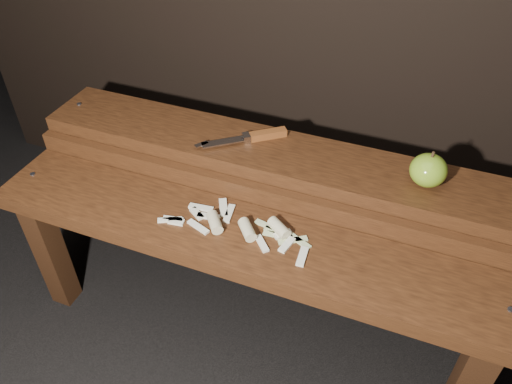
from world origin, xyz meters
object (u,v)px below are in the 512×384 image
(bench_front_tier, at_px, (237,257))
(knife, at_px, (256,136))
(bench_rear_tier, at_px, (271,177))
(apple, at_px, (428,170))

(bench_front_tier, relative_size, knife, 6.23)
(bench_rear_tier, height_order, knife, knife)
(bench_rear_tier, relative_size, knife, 6.23)
(bench_front_tier, height_order, knife, knife)
(bench_front_tier, distance_m, bench_rear_tier, 0.23)
(bench_rear_tier, distance_m, apple, 0.38)
(bench_front_tier, xyz_separation_m, knife, (-0.05, 0.25, 0.16))
(apple, bearing_deg, bench_rear_tier, -179.31)
(knife, bearing_deg, bench_front_tier, -78.65)
(bench_front_tier, distance_m, knife, 0.30)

